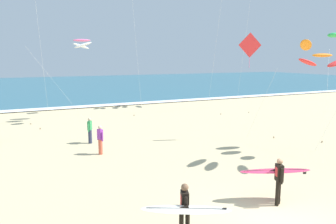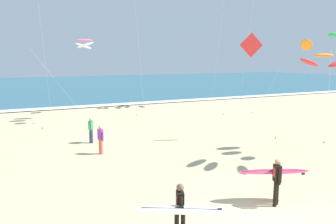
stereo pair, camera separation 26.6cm
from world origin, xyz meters
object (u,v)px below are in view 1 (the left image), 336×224
(surfer_lead, at_px, (186,209))
(kite_arc_amber_far, at_px, (322,60))
(kite_arc_rose_low, at_px, (82,44))
(surfer_trailing, at_px, (277,174))
(kite_arc_emerald_mid, at_px, (333,42))
(kite_diamond_scarlet_high, at_px, (250,47))
(bystander_purple_top, at_px, (100,140))
(bystander_green_top, at_px, (90,130))

(surfer_lead, height_order, kite_arc_amber_far, kite_arc_amber_far)
(kite_arc_amber_far, height_order, kite_arc_rose_low, kite_arc_rose_low)
(surfer_lead, xyz_separation_m, kite_arc_rose_low, (1.05, 19.32, 5.20))
(surfer_lead, relative_size, surfer_trailing, 0.97)
(surfer_trailing, xyz_separation_m, kite_arc_amber_far, (6.56, 3.88, 3.97))
(surfer_trailing, bearing_deg, kite_arc_emerald_mid, 22.92)
(surfer_trailing, relative_size, kite_arc_rose_low, 0.39)
(kite_diamond_scarlet_high, bearing_deg, kite_arc_emerald_mid, -88.53)
(surfer_trailing, relative_size, bystander_purple_top, 1.63)
(surfer_trailing, bearing_deg, kite_diamond_scarlet_high, 57.41)
(kite_diamond_scarlet_high, relative_size, bystander_green_top, 4.19)
(surfer_lead, height_order, kite_arc_rose_low, kite_arc_rose_low)
(surfer_lead, xyz_separation_m, bystander_purple_top, (-0.05, 9.51, -0.24))
(kite_arc_emerald_mid, distance_m, kite_diamond_scarlet_high, 5.58)
(kite_arc_emerald_mid, xyz_separation_m, kite_diamond_scarlet_high, (-0.14, 5.58, -0.08))
(surfer_trailing, relative_size, kite_arc_amber_far, 0.48)
(bystander_green_top, bearing_deg, kite_arc_amber_far, -33.66)
(kite_arc_emerald_mid, bearing_deg, kite_diamond_scarlet_high, 91.47)
(kite_arc_amber_far, relative_size, bystander_purple_top, 3.38)
(surfer_lead, xyz_separation_m, bystander_green_top, (-0.07, 12.06, -0.24))
(kite_arc_amber_far, height_order, kite_diamond_scarlet_high, kite_diamond_scarlet_high)
(kite_arc_emerald_mid, bearing_deg, surfer_trailing, -157.08)
(surfer_lead, bearing_deg, bystander_purple_top, 90.31)
(kite_arc_emerald_mid, relative_size, bystander_purple_top, 3.94)
(kite_arc_amber_far, height_order, bystander_purple_top, kite_arc_amber_far)
(surfer_lead, distance_m, surfer_trailing, 4.32)
(kite_arc_amber_far, bearing_deg, kite_arc_rose_low, 123.86)
(surfer_lead, bearing_deg, kite_arc_rose_low, 86.88)
(surfer_lead, bearing_deg, bystander_green_top, 90.32)
(surfer_lead, relative_size, kite_diamond_scarlet_high, 0.38)
(surfer_trailing, bearing_deg, bystander_purple_top, 116.49)
(kite_arc_amber_far, bearing_deg, surfer_lead, -155.82)
(surfer_lead, distance_m, bystander_green_top, 12.06)
(bystander_purple_top, bearing_deg, bystander_green_top, 90.36)
(surfer_lead, relative_size, kite_arc_rose_low, 0.38)
(kite_arc_amber_far, height_order, bystander_green_top, kite_arc_amber_far)
(kite_arc_rose_low, height_order, bystander_purple_top, kite_arc_rose_low)
(kite_arc_amber_far, bearing_deg, bystander_purple_top, 156.66)
(kite_arc_amber_far, relative_size, bystander_green_top, 3.38)
(kite_arc_emerald_mid, xyz_separation_m, kite_arc_amber_far, (1.48, 1.73, -0.85))
(surfer_trailing, height_order, kite_diamond_scarlet_high, kite_diamond_scarlet_high)
(kite_arc_rose_low, bearing_deg, bystander_green_top, -98.76)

